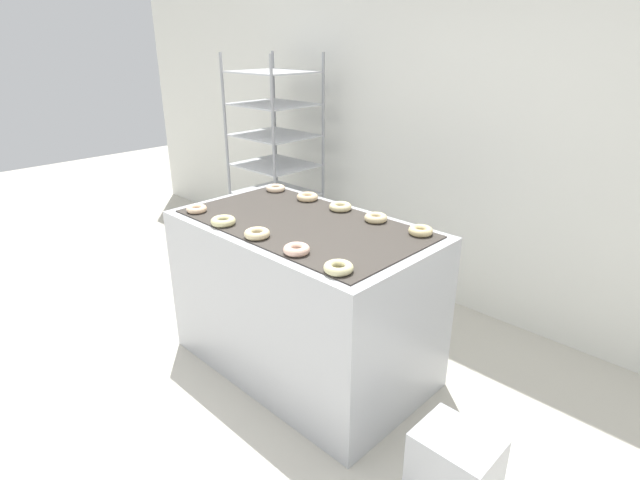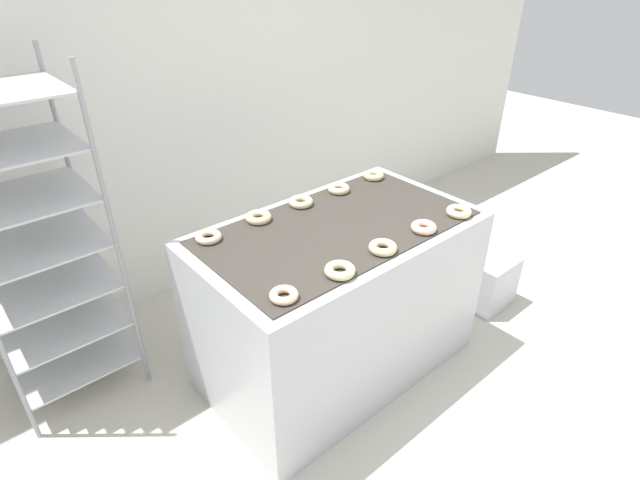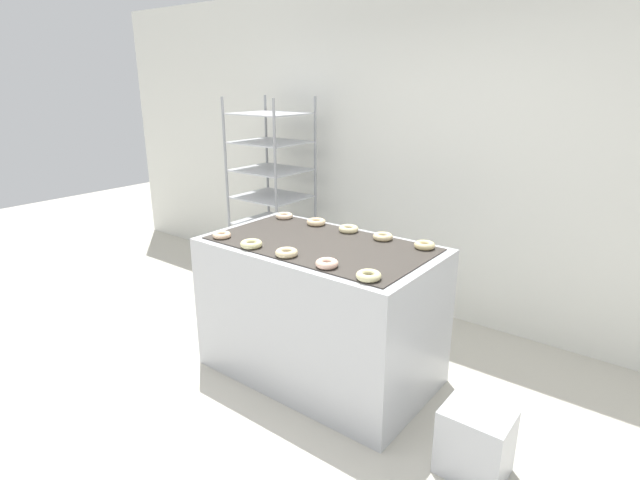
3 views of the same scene
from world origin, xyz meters
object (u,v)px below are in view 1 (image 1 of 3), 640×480
at_px(baking_rack_cart, 275,165).
at_px(donut_far_center, 340,207).
at_px(donut_near_right, 297,249).
at_px(donut_far_left, 307,197).
at_px(donut_far_right, 376,218).
at_px(fryer_machine, 303,297).
at_px(glaze_bin, 454,470).
at_px(donut_far_leftmost, 276,188).
at_px(donut_near_left, 223,221).
at_px(donut_near_leftmost, 197,209).
at_px(donut_near_center, 257,234).
at_px(donut_far_rightmost, 421,231).
at_px(donut_near_rightmost, 338,268).

xyz_separation_m(baking_rack_cart, donut_far_center, (1.27, -0.57, 0.05)).
xyz_separation_m(donut_near_right, donut_far_left, (-0.59, 0.65, -0.00)).
bearing_deg(donut_far_right, fryer_machine, -132.64).
height_order(glaze_bin, donut_far_leftmost, donut_far_leftmost).
relative_size(baking_rack_cart, donut_near_left, 13.10).
bearing_deg(donut_near_left, donut_far_right, 47.83).
xyz_separation_m(donut_near_left, donut_far_right, (0.59, 0.65, -0.00)).
distance_m(fryer_machine, baking_rack_cart, 1.62).
bearing_deg(baking_rack_cart, donut_near_left, -51.96).
bearing_deg(donut_near_leftmost, donut_near_center, -0.83).
height_order(glaze_bin, donut_near_right, donut_near_right).
bearing_deg(donut_near_leftmost, donut_far_leftmost, 89.48).
distance_m(donut_far_left, donut_far_right, 0.58).
height_order(donut_far_center, donut_far_rightmost, same).
distance_m(baking_rack_cart, donut_near_left, 1.57).
relative_size(glaze_bin, donut_near_right, 2.84).
relative_size(fryer_machine, donut_near_leftmost, 12.54).
distance_m(donut_near_leftmost, donut_near_left, 0.30).
relative_size(donut_far_center, donut_far_right, 1.05).
distance_m(fryer_machine, donut_near_rightmost, 0.85).
height_order(fryer_machine, donut_far_right, donut_far_right).
relative_size(donut_far_left, donut_far_center, 1.00).
height_order(donut_near_right, donut_far_left, same).
relative_size(fryer_machine, donut_near_right, 11.70).
relative_size(donut_near_left, donut_far_left, 1.01).
relative_size(glaze_bin, donut_far_right, 2.84).
height_order(donut_far_center, donut_far_right, same).
height_order(donut_near_rightmost, donut_far_left, same).
distance_m(donut_near_right, donut_near_rightmost, 0.29).
bearing_deg(donut_far_center, donut_near_left, -114.77).
xyz_separation_m(donut_near_leftmost, donut_far_center, (0.61, 0.64, 0.00)).
bearing_deg(donut_near_center, donut_far_right, 65.05).
bearing_deg(donut_near_right, donut_near_leftmost, 179.44).
height_order(donut_near_right, donut_far_center, donut_near_right).
distance_m(donut_near_leftmost, donut_near_center, 0.60).
relative_size(glaze_bin, donut_near_left, 2.67).
distance_m(donut_near_rightmost, donut_far_rightmost, 0.66).
bearing_deg(glaze_bin, donut_near_center, -177.15).
distance_m(glaze_bin, donut_far_rightmost, 1.19).
height_order(donut_near_leftmost, donut_near_left, donut_near_left).
distance_m(glaze_bin, donut_near_rightmost, 1.04).
bearing_deg(donut_near_leftmost, fryer_machine, 27.82).
relative_size(donut_near_leftmost, donut_near_right, 0.93).
bearing_deg(fryer_machine, donut_far_left, 131.35).
height_order(fryer_machine, donut_near_rightmost, donut_near_rightmost).
bearing_deg(donut_far_leftmost, donut_near_right, -35.71).
relative_size(glaze_bin, donut_near_leftmost, 3.05).
height_order(donut_far_left, donut_far_rightmost, same).
relative_size(donut_near_leftmost, donut_near_center, 0.89).
bearing_deg(donut_near_rightmost, donut_far_right, 114.63).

